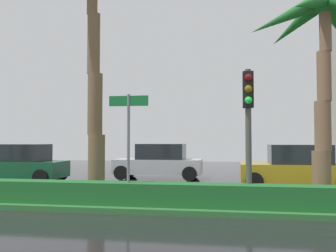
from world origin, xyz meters
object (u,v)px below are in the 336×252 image
Objects in this scene: car_in_traffic_leading at (18,164)px; car_in_traffic_third at (297,167)px; traffic_signal_median_right at (248,112)px; car_in_traffic_second at (159,162)px; street_name_sign at (128,133)px; palm_tree_centre at (324,31)px.

car_in_traffic_third is at bearing -179.67° from car_in_traffic_leading.
car_in_traffic_third is (12.04, 0.07, 0.00)m from car_in_traffic_leading.
traffic_signal_median_right is 0.85× the size of car_in_traffic_second.
traffic_signal_median_right reaches higher than street_name_sign.
street_name_sign is 0.70× the size of car_in_traffic_third.
car_in_traffic_second is at bearing -155.39° from car_in_traffic_leading.
car_in_traffic_second is (-3.96, 7.98, -1.83)m from traffic_signal_median_right.
palm_tree_centre is at bearing 14.47° from street_name_sign.
car_in_traffic_second is at bearing -23.61° from car_in_traffic_third.
car_in_traffic_leading is 6.55m from car_in_traffic_second.
street_name_sign is at bearing 46.37° from car_in_traffic_third.
car_in_traffic_third is at bearing 68.24° from traffic_signal_median_right.
car_in_traffic_third is (2.12, 5.32, -1.83)m from traffic_signal_median_right.
car_in_traffic_leading is 12.04m from car_in_traffic_third.
street_name_sign is 0.70× the size of car_in_traffic_second.
street_name_sign is (-3.21, -0.28, -0.58)m from traffic_signal_median_right.
traffic_signal_median_right is at bearing 68.24° from car_in_traffic_third.
street_name_sign is at bearing 140.49° from car_in_traffic_leading.
car_in_traffic_second is 1.00× the size of car_in_traffic_third.
traffic_signal_median_right is at bearing 116.41° from car_in_traffic_second.
palm_tree_centre is at bearing 91.33° from car_in_traffic_third.
car_in_traffic_leading and car_in_traffic_third have the same top height.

